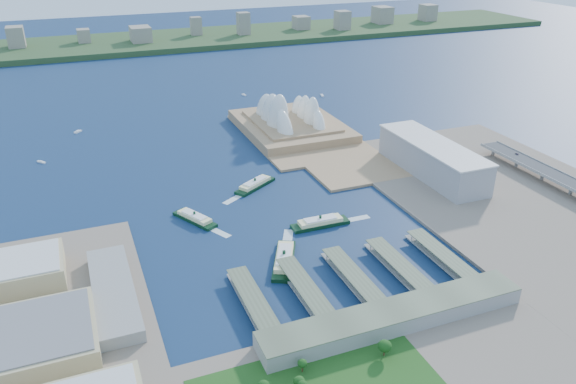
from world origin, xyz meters
name	(u,v)px	position (x,y,z in m)	size (l,w,h in m)	color
ground	(300,241)	(0.00, 0.00, 0.00)	(3000.00, 3000.00, 0.00)	#0E1F45
east_land	(547,217)	(240.00, -50.00, 1.50)	(240.00, 500.00, 3.00)	#7B6D5F
peninsula	(298,134)	(107.50, 260.00, 1.50)	(135.00, 220.00, 3.00)	#9E7B56
far_shore	(139,43)	(0.00, 980.00, 6.00)	(2200.00, 260.00, 12.00)	#2D4926
opera_house	(291,109)	(105.00, 280.00, 32.00)	(134.00, 180.00, 58.00)	white
toaster_building	(432,159)	(195.00, 80.00, 20.50)	(45.00, 155.00, 35.00)	gray
ferry_wharves	(353,277)	(14.00, -75.00, 4.65)	(184.00, 90.00, 9.30)	#535E47
terminal_building	(394,317)	(15.00, -135.00, 9.00)	(200.00, 28.00, 12.00)	gray
far_skyline	(138,29)	(0.00, 960.00, 39.50)	(1900.00, 140.00, 55.00)	gray
ferry_a	(195,216)	(-79.00, 73.04, 4.86)	(13.07, 51.36, 9.71)	black
ferry_b	(255,183)	(-0.20, 124.31, 5.14)	(13.85, 54.41, 10.29)	black
ferry_c	(284,257)	(-26.19, -28.03, 5.81)	(15.65, 61.47, 11.62)	black
ferry_d	(320,221)	(29.18, 19.27, 5.34)	(14.37, 56.45, 10.67)	black
boat_a	(41,162)	(-216.38, 285.31, 1.16)	(3.01, 12.04, 2.32)	white
boat_b	(78,131)	(-169.37, 383.25, 1.53)	(3.96, 11.31, 3.05)	white
boat_c	(322,95)	(218.82, 423.12, 1.46)	(3.78, 12.95, 2.91)	white
boat_e	(244,95)	(98.90, 475.22, 1.28)	(3.31, 10.41, 2.56)	white
car_c	(517,154)	(304.00, 66.34, 15.56)	(1.98, 4.87, 1.41)	slate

